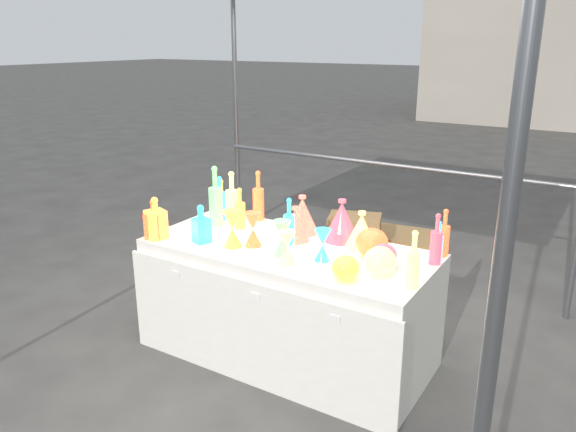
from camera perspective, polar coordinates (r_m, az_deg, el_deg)
The scene contains 31 objects.
ground at distance 3.81m, azimuth 0.00°, elevation -13.75°, with size 80.00×80.00×0.00m, color #5A5853.
display_table at distance 3.62m, azimuth -0.08°, elevation -8.75°, with size 1.84×0.83×0.75m.
cardboard_box_closed at distance 5.46m, azimuth 6.74°, elevation -1.81°, with size 0.49×0.36×0.36m, color tan.
cardboard_box_flat at distance 5.92m, azimuth 11.62°, elevation -2.02°, with size 0.73×0.52×0.06m, color tan.
bottle_0 at distance 3.79m, azimuth -4.92°, elevation 0.80°, with size 0.07×0.07×0.28m, color red, non-canonical shape.
bottle_1 at distance 3.99m, azimuth -6.91°, elevation 1.83°, with size 0.07×0.07×0.31m, color #1C9E1E, non-canonical shape.
bottle_2 at distance 3.94m, azimuth -3.04°, elevation 2.08°, with size 0.08×0.08×0.36m, color orange, non-canonical shape.
bottle_4 at distance 3.90m, azimuth -5.71°, elevation 1.91°, with size 0.09×0.09×0.37m, color teal, non-canonical shape.
bottle_5 at distance 3.84m, azimuth -7.38°, elevation 2.01°, with size 0.09×0.09×0.42m, color #AE22A3, non-canonical shape.
bottle_6 at distance 4.06m, azimuth -6.77°, elevation 1.83°, with size 0.07×0.07×0.28m, color red, non-canonical shape.
bottle_7 at distance 3.48m, azimuth 0.11°, elevation -0.52°, with size 0.07×0.07×0.30m, color #1C9E1E, non-canonical shape.
decanter_0 at distance 3.68m, azimuth -13.30°, elevation -0.18°, with size 0.11×0.11×0.28m, color red, non-canonical shape.
decanter_1 at distance 3.69m, azimuth -13.40°, elevation -0.27°, with size 0.11×0.11×0.26m, color orange, non-canonical shape.
decanter_2 at distance 3.56m, azimuth -8.82°, elevation -0.77°, with size 0.10×0.10×0.25m, color #1C9E1E, non-canonical shape.
hourglass_0 at distance 3.47m, azimuth -3.58°, elevation -1.36°, with size 0.11×0.11×0.22m, color orange, non-canonical shape.
hourglass_2 at distance 3.20m, azimuth -0.10°, elevation -3.22°, with size 0.10×0.10×0.19m, color teal, non-canonical shape.
hourglass_3 at distance 3.30m, azimuth -0.59°, elevation -2.30°, with size 0.11×0.11×0.22m, color #AE22A3, non-canonical shape.
hourglass_4 at distance 3.46m, azimuth -5.67°, elevation -1.30°, with size 0.12×0.12×0.23m, color red, non-canonical shape.
hourglass_5 at distance 3.24m, azimuth 3.54°, elevation -2.96°, with size 0.10×0.10×0.19m, color #1C9E1E, non-canonical shape.
globe_0 at distance 3.01m, azimuth 5.86°, elevation -5.41°, with size 0.15×0.15×0.12m, color red, non-canonical shape.
globe_1 at distance 3.09m, azimuth 9.31°, elevation -4.72°, with size 0.18×0.18×0.14m, color teal, non-canonical shape.
globe_2 at distance 3.33m, azimuth 8.49°, elevation -2.87°, with size 0.19×0.19×0.16m, color orange, non-canonical shape.
globe_3 at distance 3.21m, azimuth 9.68°, elevation -4.12°, with size 0.15×0.15×0.12m, color #1C20A4, non-canonical shape.
lampshade_0 at distance 3.55m, azimuth 0.72°, elevation -0.78°, with size 0.19×0.19×0.22m, color gold, non-canonical shape.
lampshade_1 at distance 3.69m, azimuth 1.46°, elevation 0.20°, with size 0.22×0.22×0.25m, color gold, non-canonical shape.
lampshade_2 at distance 3.56m, azimuth 5.47°, elevation -0.41°, with size 0.23×0.23×0.27m, color #1C20A4, non-canonical shape.
lampshade_3 at distance 3.43m, azimuth 7.46°, elevation -1.47°, with size 0.20×0.20×0.24m, color teal, non-canonical shape.
bottle_8 at distance 3.33m, azimuth 15.03°, elevation -2.51°, with size 0.05×0.05×0.24m, color #1C9E1E, non-canonical shape.
bottle_9 at distance 3.42m, azimuth 15.59°, elevation -1.63°, with size 0.06×0.06×0.29m, color orange, non-canonical shape.
bottle_10 at distance 3.28m, azimuth 14.84°, elevation -2.26°, with size 0.07×0.07×0.30m, color #1C20A4, non-canonical shape.
bottle_11 at distance 2.94m, azimuth 12.62°, elevation -4.33°, with size 0.07×0.07×0.31m, color teal, non-canonical shape.
Camera 1 is at (1.71, -2.77, 1.98)m, focal length 35.00 mm.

